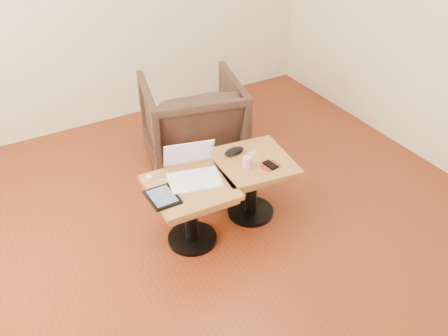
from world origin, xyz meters
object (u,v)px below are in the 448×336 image
side_table_right (252,174)px  side_table_left (190,200)px  laptop (193,171)px  striped_cup (247,163)px  armchair (193,120)px

side_table_right → side_table_left: bearing=-167.2°
side_table_left → laptop: bearing=52.3°
striped_cup → armchair: 1.02m
laptop → armchair: bearing=77.6°
side_table_right → armchair: size_ratio=0.74×
laptop → striped_cup: bearing=0.7°
laptop → side_table_left: bearing=-115.8°
laptop → armchair: (0.45, 0.91, -0.17)m
side_table_left → armchair: armchair is taller
laptop → striped_cup: size_ratio=4.84×
side_table_right → laptop: bearing=-175.4°
striped_cup → armchair: size_ratio=0.10×
laptop → striped_cup: 0.39m
side_table_right → laptop: size_ratio=1.45×
side_table_right → striped_cup: striped_cup is taller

